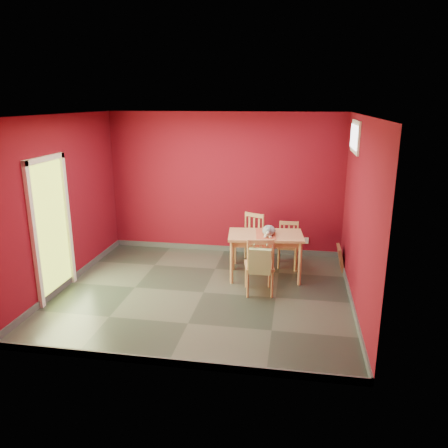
% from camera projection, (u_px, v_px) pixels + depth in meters
% --- Properties ---
extents(ground, '(4.50, 4.50, 0.00)m').
position_uv_depth(ground, '(204.00, 292.00, 6.83)').
color(ground, '#2D342D').
rests_on(ground, ground).
extents(room_shell, '(4.50, 4.50, 4.50)m').
position_uv_depth(room_shell, '(203.00, 289.00, 6.82)').
color(room_shell, maroon).
rests_on(room_shell, ground).
extents(doorway, '(0.06, 1.01, 2.13)m').
position_uv_depth(doorway, '(51.00, 224.00, 6.50)').
color(doorway, '#B7D838').
rests_on(doorway, ground).
extents(window, '(0.05, 0.90, 0.50)m').
position_uv_depth(window, '(355.00, 137.00, 6.78)').
color(window, white).
rests_on(window, room_shell).
extents(outlet_plate, '(0.08, 0.02, 0.12)m').
position_uv_depth(outlet_plate, '(306.00, 241.00, 8.38)').
color(outlet_plate, silver).
rests_on(outlet_plate, room_shell).
extents(dining_table, '(1.29, 0.84, 0.76)m').
position_uv_depth(dining_table, '(266.00, 240.00, 7.24)').
color(dining_table, tan).
rests_on(dining_table, ground).
extents(table_runner, '(0.39, 0.70, 0.34)m').
position_uv_depth(table_runner, '(265.00, 239.00, 7.13)').
color(table_runner, '#AC4930').
rests_on(table_runner, dining_table).
extents(chair_far_left, '(0.56, 0.56, 0.91)m').
position_uv_depth(chair_far_left, '(250.00, 238.00, 7.98)').
color(chair_far_left, tan).
rests_on(chair_far_left, ground).
extents(chair_far_right, '(0.37, 0.37, 0.79)m').
position_uv_depth(chair_far_right, '(288.00, 244.00, 7.86)').
color(chair_far_right, tan).
rests_on(chair_far_right, ground).
extents(chair_near, '(0.50, 0.50, 0.93)m').
position_uv_depth(chair_near, '(259.00, 265.00, 6.67)').
color(chair_near, tan).
rests_on(chair_near, ground).
extents(tote_bag, '(0.33, 0.19, 0.46)m').
position_uv_depth(tote_bag, '(260.00, 261.00, 6.42)').
color(tote_bag, '#8EA66A').
rests_on(tote_bag, chair_near).
extents(cat, '(0.32, 0.48, 0.22)m').
position_uv_depth(cat, '(269.00, 229.00, 7.15)').
color(cat, slate).
rests_on(cat, table_runner).
extents(picture_frame, '(0.14, 0.42, 0.42)m').
position_uv_depth(picture_frame, '(340.00, 258.00, 7.72)').
color(picture_frame, brown).
rests_on(picture_frame, ground).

